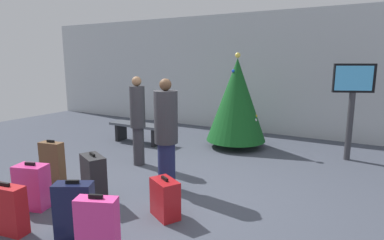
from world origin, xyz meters
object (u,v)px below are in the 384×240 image
(suitcase_2, at_px, (74,210))
(suitcase_4, at_px, (52,163))
(suitcase_3, at_px, (6,209))
(suitcase_6, at_px, (165,198))
(holiday_tree, at_px, (237,100))
(traveller_0, at_px, (166,133))
(suitcase_0, at_px, (98,232))
(suitcase_1, at_px, (32,187))
(flight_info_kiosk, at_px, (352,95))
(traveller_1, at_px, (138,119))
(suitcase_5, at_px, (94,179))
(waiting_bench, at_px, (138,128))

(suitcase_2, xyz_separation_m, suitcase_4, (-1.65, 0.96, 0.02))
(suitcase_3, xyz_separation_m, suitcase_6, (1.40, 1.23, -0.04))
(holiday_tree, distance_m, traveller_0, 2.87)
(suitcase_0, bearing_deg, suitcase_1, 164.72)
(holiday_tree, distance_m, suitcase_3, 5.03)
(suitcase_2, relative_size, suitcase_4, 0.94)
(suitcase_1, relative_size, suitcase_6, 1.21)
(suitcase_4, distance_m, suitcase_6, 2.28)
(holiday_tree, distance_m, suitcase_6, 3.77)
(flight_info_kiosk, bearing_deg, suitcase_0, -110.72)
(traveller_1, relative_size, suitcase_0, 2.28)
(suitcase_3, bearing_deg, suitcase_1, 120.38)
(suitcase_2, xyz_separation_m, suitcase_3, (-0.77, -0.33, -0.03))
(traveller_1, distance_m, suitcase_5, 1.79)
(flight_info_kiosk, relative_size, suitcase_6, 3.59)
(suitcase_6, bearing_deg, holiday_tree, 97.48)
(flight_info_kiosk, relative_size, suitcase_2, 2.82)
(holiday_tree, xyz_separation_m, suitcase_5, (-0.66, -3.77, -0.77))
(suitcase_2, height_order, suitcase_5, suitcase_5)
(suitcase_3, relative_size, suitcase_6, 1.15)
(waiting_bench, bearing_deg, suitcase_0, -55.80)
(holiday_tree, xyz_separation_m, traveller_0, (-0.02, -2.87, -0.19))
(suitcase_2, height_order, suitcase_6, suitcase_2)
(traveller_0, distance_m, suitcase_4, 2.01)
(flight_info_kiosk, bearing_deg, suitcase_6, -116.07)
(holiday_tree, relative_size, suitcase_0, 2.90)
(flight_info_kiosk, xyz_separation_m, suitcase_6, (-1.88, -3.84, -1.08))
(waiting_bench, xyz_separation_m, suitcase_5, (1.56, -2.93, -0.02))
(traveller_1, relative_size, suitcase_4, 2.34)
(flight_info_kiosk, bearing_deg, suitcase_5, -127.28)
(waiting_bench, bearing_deg, suitcase_1, -74.40)
(traveller_0, xyz_separation_m, suitcase_6, (0.49, -0.78, -0.66))
(suitcase_0, height_order, suitcase_2, suitcase_0)
(traveller_0, bearing_deg, waiting_bench, 137.35)
(traveller_1, distance_m, suitcase_0, 3.16)
(traveller_1, bearing_deg, waiting_bench, 129.23)
(traveller_1, height_order, suitcase_3, traveller_1)
(suitcase_3, distance_m, suitcase_6, 1.86)
(holiday_tree, xyz_separation_m, suitcase_6, (0.48, -3.64, -0.86))
(traveller_1, relative_size, suitcase_5, 2.36)
(flight_info_kiosk, distance_m, traveller_0, 3.90)
(suitcase_0, xyz_separation_m, suitcase_6, (0.01, 1.15, -0.10))
(suitcase_0, height_order, suitcase_1, suitcase_0)
(waiting_bench, bearing_deg, suitcase_3, -72.20)
(suitcase_1, distance_m, suitcase_3, 0.64)
(holiday_tree, height_order, suitcase_2, holiday_tree)
(suitcase_3, height_order, suitcase_5, suitcase_5)
(holiday_tree, height_order, flight_info_kiosk, holiday_tree)
(traveller_0, distance_m, suitcase_1, 2.00)
(holiday_tree, relative_size, waiting_bench, 1.46)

